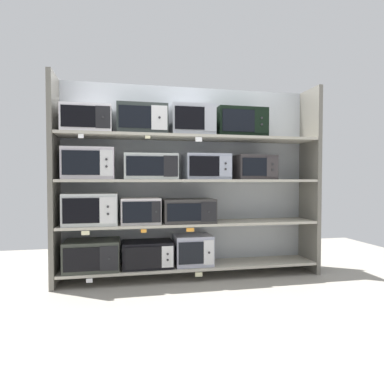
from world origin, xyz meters
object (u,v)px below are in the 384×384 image
Objects in this scene: microwave_0 at (92,255)px; microwave_1 at (148,254)px; microwave_2 at (193,250)px; microwave_10 at (88,120)px; microwave_9 at (254,167)px; microwave_4 at (141,211)px; microwave_7 at (150,167)px; microwave_6 at (89,164)px; microwave_5 at (188,211)px; microwave_3 at (91,209)px; microwave_8 at (206,167)px; microwave_12 at (191,121)px; microwave_13 at (240,123)px; microwave_11 at (142,120)px.

microwave_0 is 0.59m from microwave_1.
microwave_10 is (-1.14, -0.00, 1.43)m from microwave_2.
microwave_4 is at bearing -179.99° from microwave_9.
microwave_7 reaches higher than microwave_4.
microwave_6 reaches higher than microwave_0.
microwave_1 is 0.95× the size of microwave_5.
microwave_10 reaches higher than microwave_4.
microwave_3 is at bearing -180.00° from microwave_9.
microwave_8 is at bearing 0.00° from microwave_10.
microwave_12 is (0.57, 0.00, 1.00)m from microwave_4.
microwave_6 reaches higher than microwave_7.
microwave_2 is 1.46m from microwave_12.
microwave_10 is 0.88× the size of microwave_13.
microwave_9 is at bearing -0.00° from microwave_11.
microwave_1 is 0.49m from microwave_4.
microwave_5 is 1.09× the size of microwave_6.
microwave_11 is at bearing 0.01° from microwave_6.
microwave_2 is 0.79× the size of microwave_6.
microwave_4 is at bearing -0.02° from microwave_0.
microwave_7 is 1.20× the size of microwave_12.
microwave_13 is at bearing 0.00° from microwave_3.
microwave_9 reaches higher than microwave_5.
microwave_7 is 1.00× the size of microwave_13.
microwave_2 is 0.73× the size of microwave_7.
microwave_5 is at bearing 0.01° from microwave_10.
microwave_1 is at bearing -0.02° from microwave_10.
microwave_10 reaches higher than microwave_2.
microwave_5 is at bearing 0.00° from microwave_11.
microwave_4 is 0.81× the size of microwave_6.
microwave_9 is 0.79× the size of microwave_13.
microwave_13 is at bearing -0.01° from microwave_5.
microwave_1 is (0.59, -0.00, -0.02)m from microwave_0.
microwave_7 is at bearing 0.01° from microwave_10.
microwave_4 reaches higher than microwave_2.
microwave_6 reaches higher than microwave_5.
microwave_12 is at bearing 0.05° from microwave_1.
microwave_8 reaches higher than microwave_5.
microwave_2 is at bearing 179.92° from microwave_8.
microwave_5 is 1.01m from microwave_12.
microwave_0 is 1.15m from microwave_5.
microwave_6 reaches higher than microwave_4.
microwave_3 is 1.11× the size of microwave_8.
microwave_11 is at bearing 1.06° from microwave_4.
microwave_4 is 0.89m from microwave_8.
microwave_6 reaches higher than microwave_3.
microwave_1 is 1.08× the size of microwave_10.
microwave_4 is 0.89× the size of microwave_12.
microwave_9 is (1.85, 0.00, 0.46)m from microwave_3.
microwave_12 reaches higher than microwave_7.
microwave_3 is 0.97× the size of microwave_5.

